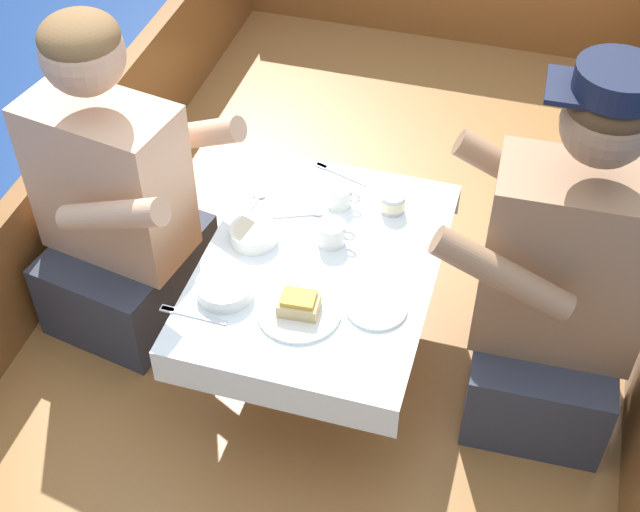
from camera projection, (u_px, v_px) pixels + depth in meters
ground_plane at (322, 422)px, 2.83m from camera, size 60.00×60.00×0.00m
boat_deck at (322, 390)px, 2.71m from camera, size 1.82×3.77×0.34m
gunwale_port at (35, 245)px, 2.62m from camera, size 0.06×3.77×0.41m
cockpit_table at (320, 273)px, 2.32m from camera, size 0.60×0.81×0.40m
person_port at (117, 207)px, 2.45m from camera, size 0.57×0.52×0.98m
person_starboard at (559, 289)px, 2.20m from camera, size 0.53×0.45×1.06m
plate_sandwich at (299, 311)px, 2.16m from camera, size 0.21×0.21×0.01m
plate_bread at (376, 307)px, 2.17m from camera, size 0.15×0.15×0.01m
sandwich at (299, 304)px, 2.15m from camera, size 0.10×0.08×0.05m
bowl_port_near at (254, 233)px, 2.34m from camera, size 0.13×0.13×0.04m
bowl_starboard_near at (225, 287)px, 2.20m from camera, size 0.14×0.14×0.04m
coffee_cup_port at (332, 233)px, 2.32m from camera, size 0.10×0.07×0.06m
coffee_cup_starboard at (340, 196)px, 2.43m from camera, size 0.10×0.07×0.06m
tin_can at (393, 203)px, 2.42m from camera, size 0.07×0.07×0.05m
utensil_spoon_port at (252, 205)px, 2.45m from camera, size 0.04×0.17×0.01m
utensil_fork_starboard at (187, 314)px, 2.16m from camera, size 0.17×0.02×0.00m
utensil_spoon_center at (301, 214)px, 2.42m from camera, size 0.16×0.08×0.01m
utensil_fork_port at (336, 172)px, 2.55m from camera, size 0.17×0.07×0.00m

